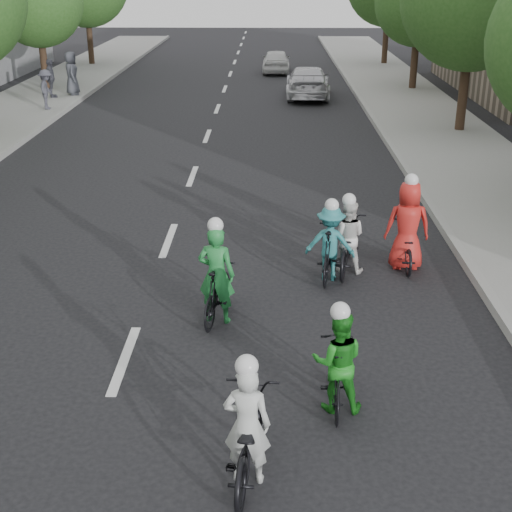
{
  "coord_description": "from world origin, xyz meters",
  "views": [
    {
      "loc": [
        2.17,
        -9.28,
        5.52
      ],
      "look_at": [
        1.95,
        1.71,
        1.0
      ],
      "focal_mm": 50.0,
      "sensor_mm": 36.0,
      "label": 1
    }
  ],
  "objects_px": {
    "cyclist_0": "(217,285)",
    "cyclist_5": "(330,247)",
    "cyclist_3": "(347,242)",
    "cyclist_1": "(337,368)",
    "cyclist_2": "(247,435)",
    "spectator_0": "(46,89)",
    "spectator_1": "(51,78)",
    "follow_car_lead": "(308,82)",
    "follow_car_trail": "(276,61)",
    "cyclist_4": "(406,234)",
    "spectator_2": "(72,73)"
  },
  "relations": [
    {
      "from": "cyclist_4",
      "to": "cyclist_1",
      "type": "bearing_deg",
      "value": 72.01
    },
    {
      "from": "cyclist_4",
      "to": "spectator_1",
      "type": "xyz_separation_m",
      "value": [
        -12.08,
        18.02,
        0.29
      ]
    },
    {
      "from": "cyclist_0",
      "to": "cyclist_5",
      "type": "height_order",
      "value": "cyclist_0"
    },
    {
      "from": "cyclist_1",
      "to": "spectator_0",
      "type": "relative_size",
      "value": 1.02
    },
    {
      "from": "cyclist_5",
      "to": "follow_car_trail",
      "type": "height_order",
      "value": "cyclist_5"
    },
    {
      "from": "cyclist_2",
      "to": "cyclist_3",
      "type": "bearing_deg",
      "value": -99.7
    },
    {
      "from": "cyclist_3",
      "to": "spectator_0",
      "type": "xyz_separation_m",
      "value": [
        -10.33,
        15.54,
        0.36
      ]
    },
    {
      "from": "cyclist_1",
      "to": "cyclist_5",
      "type": "distance_m",
      "value": 4.25
    },
    {
      "from": "spectator_2",
      "to": "cyclist_5",
      "type": "bearing_deg",
      "value": -167.47
    },
    {
      "from": "cyclist_2",
      "to": "follow_car_trail",
      "type": "relative_size",
      "value": 0.52
    },
    {
      "from": "spectator_1",
      "to": "spectator_2",
      "type": "xyz_separation_m",
      "value": [
        0.72,
        0.73,
        0.11
      ]
    },
    {
      "from": "cyclist_0",
      "to": "cyclist_3",
      "type": "bearing_deg",
      "value": -126.36
    },
    {
      "from": "spectator_0",
      "to": "spectator_1",
      "type": "xyz_separation_m",
      "value": [
        -0.58,
        2.65,
        0.04
      ]
    },
    {
      "from": "follow_car_lead",
      "to": "spectator_0",
      "type": "distance_m",
      "value": 11.16
    },
    {
      "from": "cyclist_1",
      "to": "cyclist_4",
      "type": "distance_m",
      "value": 5.11
    },
    {
      "from": "cyclist_2",
      "to": "follow_car_lead",
      "type": "relative_size",
      "value": 0.41
    },
    {
      "from": "cyclist_5",
      "to": "follow_car_trail",
      "type": "relative_size",
      "value": 0.48
    },
    {
      "from": "cyclist_0",
      "to": "cyclist_3",
      "type": "xyz_separation_m",
      "value": [
        2.34,
        2.14,
        -0.06
      ]
    },
    {
      "from": "cyclist_2",
      "to": "follow_car_trail",
      "type": "bearing_deg",
      "value": -84.77
    },
    {
      "from": "cyclist_2",
      "to": "spectator_2",
      "type": "height_order",
      "value": "spectator_2"
    },
    {
      "from": "cyclist_3",
      "to": "spectator_2",
      "type": "height_order",
      "value": "spectator_2"
    },
    {
      "from": "cyclist_0",
      "to": "cyclist_2",
      "type": "height_order",
      "value": "cyclist_0"
    },
    {
      "from": "cyclist_4",
      "to": "follow_car_lead",
      "type": "xyz_separation_m",
      "value": [
        -1.0,
        19.13,
        -0.0
      ]
    },
    {
      "from": "cyclist_1",
      "to": "cyclist_2",
      "type": "relative_size",
      "value": 0.83
    },
    {
      "from": "cyclist_2",
      "to": "spectator_1",
      "type": "xyz_separation_m",
      "value": [
        -9.19,
        24.24,
        0.42
      ]
    },
    {
      "from": "cyclist_5",
      "to": "follow_car_trail",
      "type": "xyz_separation_m",
      "value": [
        -0.83,
        27.45,
        0.0
      ]
    },
    {
      "from": "cyclist_0",
      "to": "spectator_1",
      "type": "bearing_deg",
      "value": -55.85
    },
    {
      "from": "spectator_0",
      "to": "spectator_1",
      "type": "height_order",
      "value": "spectator_1"
    },
    {
      "from": "cyclist_0",
      "to": "cyclist_5",
      "type": "relative_size",
      "value": 1.04
    },
    {
      "from": "follow_car_lead",
      "to": "spectator_1",
      "type": "relative_size",
      "value": 2.84
    },
    {
      "from": "spectator_0",
      "to": "spectator_2",
      "type": "relative_size",
      "value": 0.84
    },
    {
      "from": "follow_car_lead",
      "to": "spectator_1",
      "type": "bearing_deg",
      "value": 7.57
    },
    {
      "from": "cyclist_1",
      "to": "cyclist_3",
      "type": "height_order",
      "value": "same"
    },
    {
      "from": "cyclist_5",
      "to": "follow_car_lead",
      "type": "xyz_separation_m",
      "value": [
        0.52,
        19.69,
        0.06
      ]
    },
    {
      "from": "follow_car_lead",
      "to": "cyclist_3",
      "type": "bearing_deg",
      "value": 91.34
    },
    {
      "from": "cyclist_4",
      "to": "spectator_0",
      "type": "distance_m",
      "value": 19.2
    },
    {
      "from": "cyclist_1",
      "to": "cyclist_2",
      "type": "bearing_deg",
      "value": 54.12
    },
    {
      "from": "cyclist_4",
      "to": "follow_car_trail",
      "type": "xyz_separation_m",
      "value": [
        -2.35,
        26.89,
        -0.06
      ]
    },
    {
      "from": "cyclist_1",
      "to": "cyclist_2",
      "type": "xyz_separation_m",
      "value": [
        -1.14,
        -1.42,
        -0.04
      ]
    },
    {
      "from": "cyclist_5",
      "to": "spectator_1",
      "type": "height_order",
      "value": "spectator_1"
    },
    {
      "from": "cyclist_1",
      "to": "spectator_1",
      "type": "relative_size",
      "value": 0.96
    },
    {
      "from": "cyclist_2",
      "to": "cyclist_5",
      "type": "xyz_separation_m",
      "value": [
        1.37,
        5.66,
        0.07
      ]
    },
    {
      "from": "cyclist_3",
      "to": "spectator_0",
      "type": "distance_m",
      "value": 18.66
    },
    {
      "from": "follow_car_trail",
      "to": "cyclist_4",
      "type": "bearing_deg",
      "value": 95.48
    },
    {
      "from": "cyclist_1",
      "to": "cyclist_0",
      "type": "bearing_deg",
      "value": -51.89
    },
    {
      "from": "cyclist_5",
      "to": "follow_car_lead",
      "type": "bearing_deg",
      "value": -80.73
    },
    {
      "from": "cyclist_0",
      "to": "follow_car_trail",
      "type": "height_order",
      "value": "cyclist_0"
    },
    {
      "from": "cyclist_2",
      "to": "spectator_0",
      "type": "relative_size",
      "value": 1.23
    },
    {
      "from": "cyclist_2",
      "to": "cyclist_3",
      "type": "height_order",
      "value": "cyclist_2"
    },
    {
      "from": "cyclist_0",
      "to": "cyclist_2",
      "type": "bearing_deg",
      "value": 110.29
    }
  ]
}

